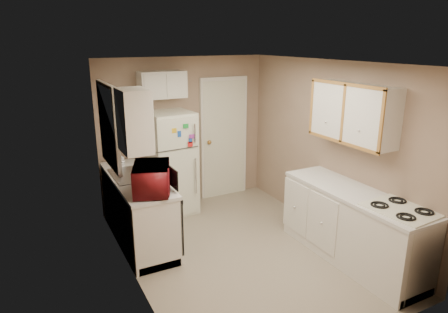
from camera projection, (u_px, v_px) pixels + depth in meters
name	position (u px, v px, depth m)	size (l,w,h in m)	color
floor	(241.00, 250.00, 5.23)	(3.80, 3.80, 0.00)	tan
ceiling	(244.00, 63.00, 4.55)	(3.80, 3.80, 0.00)	white
wall_left	(129.00, 181.00, 4.27)	(3.80, 3.80, 0.00)	gray
wall_right	(331.00, 149.00, 5.50)	(3.80, 3.80, 0.00)	gray
wall_back	(185.00, 132.00, 6.51)	(2.80, 2.80, 0.00)	gray
wall_front	(358.00, 224.00, 3.27)	(2.80, 2.80, 0.00)	gray
left_counter	(138.00, 209.00, 5.38)	(0.60, 1.80, 0.90)	silver
dishwasher	(174.00, 219.00, 4.99)	(0.03, 0.58, 0.72)	black
sink	(133.00, 177.00, 5.40)	(0.54, 0.74, 0.16)	gray
microwave	(152.00, 180.00, 4.73)	(0.34, 0.61, 0.41)	maroon
soap_bottle	(120.00, 159.00, 5.74)	(0.09, 0.09, 0.19)	silver
window_blinds	(109.00, 126.00, 5.07)	(0.10, 0.98, 1.08)	silver
upper_cabinet_left	(134.00, 121.00, 4.35)	(0.30, 0.45, 0.70)	silver
refrigerator	(171.00, 163.00, 6.20)	(0.66, 0.64, 1.61)	silver
cabinet_over_fridge	(162.00, 85.00, 5.98)	(0.70, 0.30, 0.40)	silver
interior_door	(224.00, 138.00, 6.83)	(0.86, 0.06, 2.08)	silver
right_counter	(352.00, 226.00, 4.90)	(0.60, 2.00, 0.90)	silver
stove	(396.00, 249.00, 4.40)	(0.57, 0.70, 0.85)	silver
upper_cabinet_right	(353.00, 113.00, 4.84)	(0.30, 1.20, 0.70)	silver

